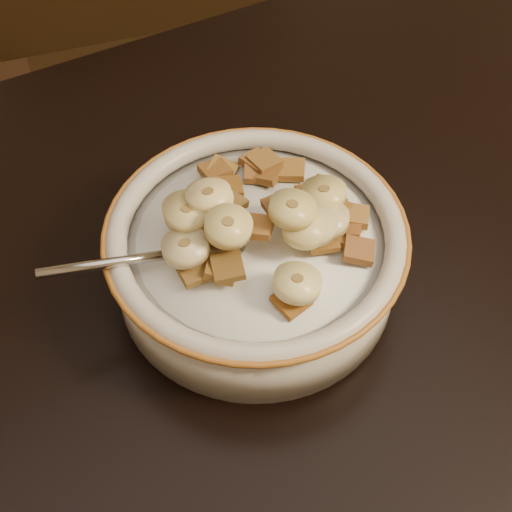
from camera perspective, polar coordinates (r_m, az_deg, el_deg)
chair at (r=1.05m, az=-4.12°, el=13.28°), size 0.55×0.55×1.06m
cereal_bowl at (r=0.51m, az=0.00°, el=-0.41°), size 0.20×0.20×0.05m
milk at (r=0.49m, az=0.00°, el=1.31°), size 0.17×0.17×0.00m
spoon at (r=0.48m, az=-3.61°, el=0.69°), size 0.05×0.04×0.01m
cereal_square_0 at (r=0.47m, az=-2.84°, el=2.38°), size 0.03×0.03×0.01m
cereal_square_1 at (r=0.48m, az=5.38°, el=1.36°), size 0.03×0.03×0.01m
cereal_square_2 at (r=0.51m, az=-2.27°, el=5.50°), size 0.03×0.03×0.01m
cereal_square_3 at (r=0.49m, az=7.25°, el=2.23°), size 0.03×0.03×0.01m
cereal_square_4 at (r=0.53m, az=0.08°, el=7.57°), size 0.03×0.03×0.01m
cereal_square_5 at (r=0.46m, az=-4.96°, el=-1.14°), size 0.02×0.02×0.01m
cereal_square_6 at (r=0.50m, az=7.87°, el=3.21°), size 0.03×0.03×0.01m
cereal_square_7 at (r=0.45m, az=2.86°, el=-3.55°), size 0.02×0.02×0.01m
cereal_square_8 at (r=0.50m, az=-3.56°, el=4.86°), size 0.03×0.03×0.01m
cereal_square_9 at (r=0.49m, az=-3.69°, el=4.17°), size 0.03×0.03×0.01m
cereal_square_10 at (r=0.48m, az=1.88°, el=4.09°), size 0.02×0.02×0.01m
cereal_square_11 at (r=0.49m, az=6.99°, el=1.64°), size 0.03×0.03×0.01m
cereal_square_12 at (r=0.51m, az=4.53°, el=4.96°), size 0.02×0.02×0.01m
cereal_square_13 at (r=0.49m, az=-2.20°, el=4.26°), size 0.03×0.03×0.01m
cereal_square_14 at (r=0.48m, az=8.23°, el=0.44°), size 0.03×0.03×0.01m
cereal_square_15 at (r=0.53m, az=-2.71°, el=6.94°), size 0.03×0.03×0.01m
cereal_square_16 at (r=0.46m, az=-2.27°, el=-0.92°), size 0.03×0.03×0.01m
cereal_square_17 at (r=0.46m, az=-2.85°, el=-1.09°), size 0.03×0.03×0.01m
cereal_square_18 at (r=0.53m, az=0.68°, el=7.58°), size 0.02×0.02×0.01m
cereal_square_19 at (r=0.53m, az=0.13°, el=6.76°), size 0.03×0.03×0.01m
cereal_square_20 at (r=0.52m, az=5.24°, el=5.26°), size 0.03×0.03×0.01m
cereal_square_21 at (r=0.47m, az=0.10°, el=2.34°), size 0.03×0.03×0.01m
cereal_square_22 at (r=0.53m, az=2.80°, el=6.91°), size 0.03×0.03×0.01m
cereal_square_23 at (r=0.49m, az=-4.34°, el=3.40°), size 0.03×0.03×0.01m
cereal_square_24 at (r=0.51m, az=5.75°, el=4.49°), size 0.02×0.02×0.01m
cereal_square_25 at (r=0.53m, az=0.83°, el=6.55°), size 0.03×0.03×0.01m
cereal_square_26 at (r=0.50m, az=6.37°, el=3.51°), size 0.03×0.03×0.01m
cereal_square_27 at (r=0.53m, az=-3.29°, el=6.83°), size 0.02×0.02×0.01m
banana_slice_0 at (r=0.47m, az=4.67°, el=2.54°), size 0.04×0.04×0.01m
banana_slice_1 at (r=0.46m, az=-5.66°, el=0.69°), size 0.04×0.04×0.01m
banana_slice_2 at (r=0.46m, az=2.92°, el=3.77°), size 0.04×0.04×0.01m
banana_slice_3 at (r=0.47m, az=3.96°, el=2.30°), size 0.04×0.04×0.01m
banana_slice_4 at (r=0.49m, az=5.45°, el=5.00°), size 0.04×0.04×0.01m
banana_slice_5 at (r=0.48m, az=-3.82°, el=4.78°), size 0.04×0.04×0.02m
banana_slice_6 at (r=0.48m, az=5.62°, el=2.93°), size 0.04×0.04×0.01m
banana_slice_7 at (r=0.48m, az=-5.67°, el=3.73°), size 0.04×0.04×0.01m
banana_slice_8 at (r=0.45m, az=-2.23°, el=2.38°), size 0.04×0.04×0.02m
banana_slice_9 at (r=0.45m, az=3.32°, el=-2.16°), size 0.04×0.04×0.02m
banana_slice_10 at (r=0.48m, az=-3.68°, el=4.43°), size 0.04×0.04×0.02m
banana_slice_11 at (r=0.47m, az=-5.52°, el=3.41°), size 0.03×0.03×0.01m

